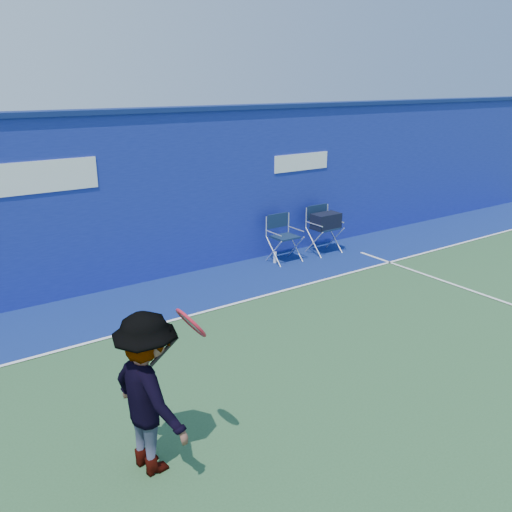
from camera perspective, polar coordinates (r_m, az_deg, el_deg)
ground at (r=6.35m, az=7.95°, el=-16.01°), size 80.00×80.00×0.00m
stadium_wall at (r=9.91m, az=-12.46°, el=6.07°), size 24.00×0.50×3.08m
out_of_bounds_strip at (r=9.39m, az=-9.19°, el=-4.29°), size 24.00×1.80×0.01m
court_lines at (r=6.72m, az=4.41°, el=-13.66°), size 24.00×12.00×0.01m
directors_chair_left at (r=11.02m, az=2.99°, el=0.94°), size 0.57×0.51×0.95m
directors_chair_right at (r=11.61m, az=7.21°, el=2.34°), size 0.60×0.54×1.00m
water_bottle at (r=10.95m, az=2.01°, el=-0.16°), size 0.07×0.07×0.23m
tennis_player at (r=5.22m, az=-11.20°, el=-13.98°), size 0.89×1.10×1.60m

